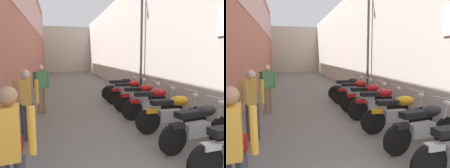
% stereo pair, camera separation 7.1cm
% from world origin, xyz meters
% --- Properties ---
extents(ground_plane, '(40.06, 40.06, 0.00)m').
position_xyz_m(ground_plane, '(0.00, 10.03, 0.00)').
color(ground_plane, '#66635E').
extents(building_left, '(0.45, 24.06, 6.41)m').
position_xyz_m(building_left, '(-2.69, 11.99, 3.24)').
color(building_left, '#B76651').
rests_on(building_left, ground).
extents(building_right, '(0.45, 24.06, 5.26)m').
position_xyz_m(building_right, '(2.70, 12.03, 2.63)').
color(building_right, beige).
rests_on(building_right, ground).
extents(building_far_end, '(8.00, 2.00, 4.97)m').
position_xyz_m(building_far_end, '(0.00, 25.06, 2.49)').
color(building_far_end, beige).
rests_on(building_far_end, ground).
extents(motorcycle_second, '(1.83, 0.58, 1.04)m').
position_xyz_m(motorcycle_second, '(1.56, 2.68, 0.50)').
color(motorcycle_second, black).
rests_on(motorcycle_second, ground).
extents(motorcycle_third, '(1.85, 0.58, 1.04)m').
position_xyz_m(motorcycle_third, '(1.56, 3.72, 0.50)').
color(motorcycle_third, black).
rests_on(motorcycle_third, ground).
extents(motorcycle_fourth, '(1.85, 0.58, 1.04)m').
position_xyz_m(motorcycle_fourth, '(1.56, 4.87, 0.50)').
color(motorcycle_fourth, black).
rests_on(motorcycle_fourth, ground).
extents(motorcycle_fifth, '(1.85, 0.58, 1.04)m').
position_xyz_m(motorcycle_fifth, '(1.56, 5.81, 0.50)').
color(motorcycle_fifth, black).
rests_on(motorcycle_fifth, ground).
extents(motorcycle_sixth, '(1.85, 0.58, 1.04)m').
position_xyz_m(motorcycle_sixth, '(1.56, 7.03, 0.50)').
color(motorcycle_sixth, black).
rests_on(motorcycle_sixth, ground).
extents(motorcycle_seventh, '(1.84, 0.58, 1.04)m').
position_xyz_m(motorcycle_seventh, '(1.56, 7.99, 0.50)').
color(motorcycle_seventh, black).
rests_on(motorcycle_seventh, ground).
extents(pedestrian_by_doorway, '(0.52, 0.37, 1.57)m').
position_xyz_m(pedestrian_by_doorway, '(-1.63, 1.37, 0.92)').
color(pedestrian_by_doorway, '#383842').
rests_on(pedestrian_by_doorway, ground).
extents(pedestrian_mid_alley, '(0.52, 0.36, 1.57)m').
position_xyz_m(pedestrian_mid_alley, '(-1.80, 4.02, 0.92)').
color(pedestrian_mid_alley, '#383842').
rests_on(pedestrian_mid_alley, ground).
extents(pedestrian_further_down, '(0.52, 0.28, 1.57)m').
position_xyz_m(pedestrian_further_down, '(-1.64, 6.40, 0.92)').
color(pedestrian_further_down, '#8C7251').
rests_on(pedestrian_further_down, ground).
extents(plastic_crate, '(0.44, 0.32, 0.28)m').
position_xyz_m(plastic_crate, '(-2.07, 3.49, 0.14)').
color(plastic_crate, red).
rests_on(plastic_crate, ground).
extents(street_lamp, '(0.79, 0.18, 4.39)m').
position_xyz_m(street_lamp, '(2.25, 7.88, 2.59)').
color(street_lamp, '#47474C').
rests_on(street_lamp, ground).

